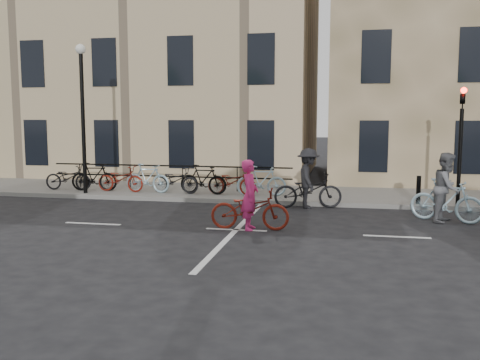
% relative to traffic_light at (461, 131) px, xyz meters
% --- Properties ---
extents(ground, '(120.00, 120.00, 0.00)m').
position_rel_traffic_light_xyz_m(ground, '(-6.20, -4.34, -2.45)').
color(ground, black).
rests_on(ground, ground).
extents(sidewalk, '(46.00, 4.00, 0.15)m').
position_rel_traffic_light_xyz_m(sidewalk, '(-10.20, 1.66, -2.38)').
color(sidewalk, slate).
rests_on(sidewalk, ground).
extents(building_west, '(20.00, 10.00, 10.00)m').
position_rel_traffic_light_xyz_m(building_west, '(-15.20, 8.66, 2.70)').
color(building_west, tan).
rests_on(building_west, sidewalk).
extents(traffic_light, '(0.18, 0.30, 3.90)m').
position_rel_traffic_light_xyz_m(traffic_light, '(0.00, 0.00, 0.00)').
color(traffic_light, black).
rests_on(traffic_light, sidewalk).
extents(lamp_post, '(0.36, 0.36, 5.28)m').
position_rel_traffic_light_xyz_m(lamp_post, '(-12.70, 0.06, 1.04)').
color(lamp_post, black).
rests_on(lamp_post, sidewalk).
extents(bollard_east, '(0.14, 0.14, 0.90)m').
position_rel_traffic_light_xyz_m(bollard_east, '(-1.20, -0.09, -1.85)').
color(bollard_east, black).
rests_on(bollard_east, sidewalk).
extents(parked_bikes, '(9.35, 1.23, 1.05)m').
position_rel_traffic_light_xyz_m(parked_bikes, '(-10.07, 0.70, -1.81)').
color(parked_bikes, black).
rests_on(parked_bikes, sidewalk).
extents(cyclist_pink, '(2.06, 0.78, 1.82)m').
position_rel_traffic_light_xyz_m(cyclist_pink, '(-5.87, -4.21, -1.82)').
color(cyclist_pink, maroon).
rests_on(cyclist_pink, ground).
extents(cyclist_grey, '(2.05, 1.35, 1.93)m').
position_rel_traffic_light_xyz_m(cyclist_grey, '(-0.71, -2.15, -1.67)').
color(cyclist_grey, '#9CBDCC').
rests_on(cyclist_grey, ground).
extents(cyclist_dark, '(2.26, 1.36, 1.92)m').
position_rel_traffic_light_xyz_m(cyclist_dark, '(-4.64, -0.64, -1.70)').
color(cyclist_dark, black).
rests_on(cyclist_dark, ground).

